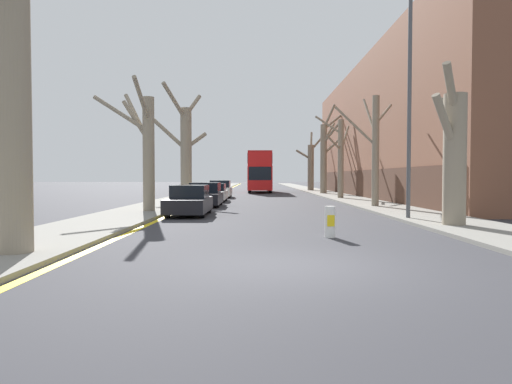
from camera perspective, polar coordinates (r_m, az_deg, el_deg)
ground_plane at (r=9.14m, az=4.85°, el=-9.17°), size 300.00×300.00×0.00m
sidewalk_left at (r=59.24m, az=-5.46°, el=0.24°), size 3.20×120.00×0.12m
sidewalk_right at (r=59.40m, az=7.10°, el=0.24°), size 3.20×120.00×0.12m
building_facade_right at (r=42.36m, az=19.31°, el=7.25°), size 10.08×42.10×11.59m
kerb_line_stripe at (r=59.10m, az=-3.74°, el=0.19°), size 0.24×120.00×0.01m
street_tree_left_0 at (r=11.31m, az=-28.18°, el=13.15°), size 2.64×2.56×7.85m
street_tree_left_1 at (r=22.77m, az=-13.53°, el=5.57°), size 3.00×4.10×6.17m
street_tree_left_2 at (r=34.91m, az=-8.74°, el=5.37°), size 4.22×3.38×8.50m
street_tree_right_0 at (r=16.96m, az=23.59°, el=4.34°), size 1.53×2.44×5.47m
street_tree_right_1 at (r=26.79m, az=14.69°, el=5.45°), size 3.53×2.78×6.58m
street_tree_right_2 at (r=36.60m, az=10.58°, el=4.39°), size 3.01×2.80×6.62m
street_tree_right_3 at (r=46.68m, az=8.75°, el=4.77°), size 2.81×3.85×9.00m
street_tree_right_4 at (r=57.05m, az=6.97°, el=3.39°), size 3.48×2.68×7.53m
double_decker_bus at (r=52.25m, az=0.56°, el=2.77°), size 2.63×10.43×4.51m
parked_car_0 at (r=21.09m, az=-8.20°, el=-1.12°), size 1.74×4.30×1.38m
parked_car_1 at (r=27.40m, az=-6.28°, el=-0.39°), size 1.90×4.35×1.42m
parked_car_2 at (r=32.86m, az=-5.21°, el=-0.10°), size 1.82×4.19×1.28m
parked_car_3 at (r=38.87m, az=-4.39°, el=0.32°), size 1.83×4.08×1.46m
lamp_post at (r=19.51m, az=18.50°, el=11.72°), size 1.40×0.20×9.29m
traffic_bollard at (r=13.40m, az=9.34°, el=-3.70°), size 0.30×0.32×0.91m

